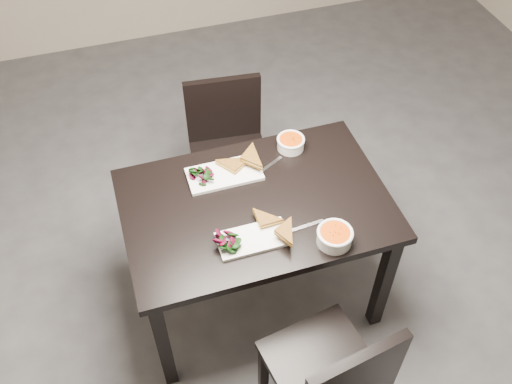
{
  "coord_description": "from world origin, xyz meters",
  "views": [
    {
      "loc": [
        -0.87,
        -1.79,
        2.69
      ],
      "look_at": [
        -0.36,
        -0.17,
        0.82
      ],
      "focal_mm": 40.07,
      "sensor_mm": 36.0,
      "label": 1
    }
  ],
  "objects_px": {
    "chair_near": "(333,375)",
    "soup_bowl_near": "(335,236)",
    "plate_near": "(253,239)",
    "table": "(256,216)",
    "soup_bowl_far": "(291,142)",
    "plate_far": "(224,174)",
    "chair_far": "(228,144)"
  },
  "relations": [
    {
      "from": "table",
      "to": "chair_near",
      "type": "bearing_deg",
      "value": -83.28
    },
    {
      "from": "soup_bowl_near",
      "to": "plate_far",
      "type": "height_order",
      "value": "soup_bowl_near"
    },
    {
      "from": "plate_near",
      "to": "plate_far",
      "type": "xyz_separation_m",
      "value": [
        -0.01,
        0.4,
        0.0
      ]
    },
    {
      "from": "table",
      "to": "chair_near",
      "type": "relative_size",
      "value": 1.41
    },
    {
      "from": "plate_near",
      "to": "soup_bowl_far",
      "type": "relative_size",
      "value": 2.21
    },
    {
      "from": "table",
      "to": "soup_bowl_near",
      "type": "xyz_separation_m",
      "value": [
        0.25,
        -0.31,
        0.14
      ]
    },
    {
      "from": "table",
      "to": "plate_far",
      "type": "distance_m",
      "value": 0.25
    },
    {
      "from": "table",
      "to": "chair_far",
      "type": "xyz_separation_m",
      "value": [
        0.05,
        0.69,
        -0.17
      ]
    },
    {
      "from": "chair_far",
      "to": "plate_near",
      "type": "xyz_separation_m",
      "value": [
        -0.13,
        -0.88,
        0.27
      ]
    },
    {
      "from": "table",
      "to": "soup_bowl_near",
      "type": "bearing_deg",
      "value": -51.27
    },
    {
      "from": "chair_near",
      "to": "soup_bowl_far",
      "type": "xyz_separation_m",
      "value": [
        0.18,
        1.04,
        0.3
      ]
    },
    {
      "from": "soup_bowl_far",
      "to": "chair_far",
      "type": "bearing_deg",
      "value": 119.19
    },
    {
      "from": "plate_near",
      "to": "soup_bowl_near",
      "type": "height_order",
      "value": "soup_bowl_near"
    },
    {
      "from": "soup_bowl_far",
      "to": "table",
      "type": "bearing_deg",
      "value": -132.85
    },
    {
      "from": "chair_far",
      "to": "table",
      "type": "bearing_deg",
      "value": -88.17
    },
    {
      "from": "plate_far",
      "to": "chair_near",
      "type": "bearing_deg",
      "value": -79.37
    },
    {
      "from": "plate_far",
      "to": "soup_bowl_far",
      "type": "relative_size",
      "value": 2.52
    },
    {
      "from": "chair_near",
      "to": "chair_far",
      "type": "bearing_deg",
      "value": 82.21
    },
    {
      "from": "table",
      "to": "plate_far",
      "type": "bearing_deg",
      "value": 113.89
    },
    {
      "from": "table",
      "to": "chair_near",
      "type": "distance_m",
      "value": 0.78
    },
    {
      "from": "soup_bowl_near",
      "to": "soup_bowl_far",
      "type": "bearing_deg",
      "value": 88.0
    },
    {
      "from": "chair_far",
      "to": "plate_far",
      "type": "distance_m",
      "value": 0.57
    },
    {
      "from": "chair_near",
      "to": "soup_bowl_near",
      "type": "xyz_separation_m",
      "value": [
        0.16,
        0.44,
        0.3
      ]
    },
    {
      "from": "table",
      "to": "plate_near",
      "type": "relative_size",
      "value": 3.95
    },
    {
      "from": "table",
      "to": "soup_bowl_near",
      "type": "relative_size",
      "value": 7.75
    },
    {
      "from": "chair_near",
      "to": "soup_bowl_far",
      "type": "bearing_deg",
      "value": 70.79
    },
    {
      "from": "table",
      "to": "soup_bowl_far",
      "type": "relative_size",
      "value": 8.73
    },
    {
      "from": "table",
      "to": "plate_near",
      "type": "xyz_separation_m",
      "value": [
        -0.08,
        -0.2,
        0.11
      ]
    },
    {
      "from": "plate_far",
      "to": "table",
      "type": "bearing_deg",
      "value": -66.11
    },
    {
      "from": "table",
      "to": "chair_far",
      "type": "height_order",
      "value": "chair_far"
    },
    {
      "from": "plate_near",
      "to": "chair_far",
      "type": "bearing_deg",
      "value": 81.93
    },
    {
      "from": "soup_bowl_near",
      "to": "chair_far",
      "type": "bearing_deg",
      "value": 101.35
    }
  ]
}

